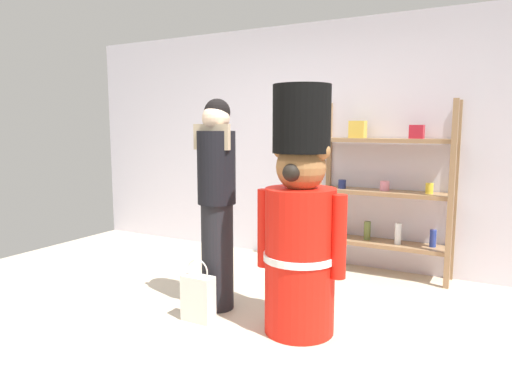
{
  "coord_description": "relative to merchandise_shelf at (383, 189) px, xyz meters",
  "views": [
    {
      "loc": [
        1.84,
        -2.69,
        1.48
      ],
      "look_at": [
        0.15,
        0.36,
        1.0
      ],
      "focal_mm": 32.78,
      "sensor_mm": 36.0,
      "label": 1
    }
  ],
  "objects": [
    {
      "name": "back_wall",
      "position": [
        -0.71,
        0.22,
        0.43
      ],
      "size": [
        6.4,
        0.12,
        2.6
      ],
      "primitive_type": "cube",
      "color": "silver",
      "rests_on": "ground_plane"
    },
    {
      "name": "shopping_bag",
      "position": [
        -0.92,
        -1.87,
        -0.68
      ],
      "size": [
        0.25,
        0.12,
        0.49
      ],
      "color": "silver",
      "rests_on": "ground_plane"
    },
    {
      "name": "merchandise_shelf",
      "position": [
        0.0,
        0.0,
        0.0
      ],
      "size": [
        1.33,
        0.35,
        1.74
      ],
      "color": "#93704C",
      "rests_on": "ground_plane"
    },
    {
      "name": "teddy_bear_guard",
      "position": [
        -0.17,
        -1.66,
        -0.07
      ],
      "size": [
        0.68,
        0.53,
        1.77
      ],
      "color": "red",
      "rests_on": "ground_plane"
    },
    {
      "name": "ground_plane",
      "position": [
        -0.71,
        -1.98,
        -0.87
      ],
      "size": [
        6.4,
        6.4,
        0.0
      ],
      "primitive_type": "plane",
      "color": "beige"
    },
    {
      "name": "person_shopper",
      "position": [
        -0.94,
        -1.58,
        0.04
      ],
      "size": [
        0.32,
        0.31,
        1.71
      ],
      "color": "black",
      "rests_on": "ground_plane"
    }
  ]
}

